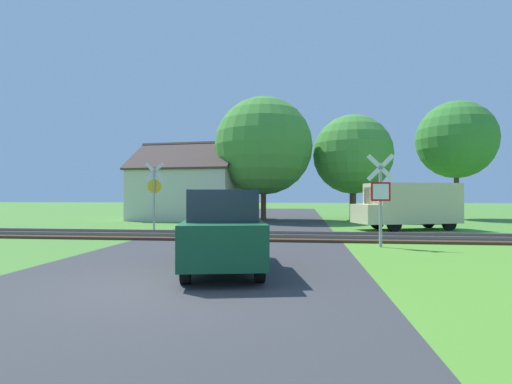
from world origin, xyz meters
name	(u,v)px	position (x,y,z in m)	size (l,w,h in m)	color
ground_plane	(169,287)	(0.00, 0.00, 0.00)	(160.00, 160.00, 0.00)	#4C8433
road_asphalt	(198,267)	(0.00, 2.00, 0.00)	(7.64, 80.00, 0.01)	#38383A
rail_track	(240,236)	(0.00, 8.35, 0.06)	(60.00, 2.60, 0.22)	#422D1E
stop_sign_near	(381,194)	(4.90, 6.09, 1.69)	(0.88, 0.16, 2.99)	#9E9EA5
crossing_sign_far	(154,190)	(-4.43, 10.78, 1.91)	(0.87, 0.20, 3.20)	#9E9EA5
house	(190,192)	(-5.28, 19.70, 1.87)	(7.68, 6.75, 5.34)	beige
tree_center	(264,146)	(-0.14, 19.02, 4.90)	(6.41, 6.41, 8.11)	#513823
tree_far	(456,140)	(13.01, 22.00, 5.50)	(5.35, 5.35, 8.19)	#513823
tree_right	(353,155)	(5.79, 20.45, 4.41)	(5.33, 5.33, 7.09)	#513823
mail_truck	(409,204)	(7.50, 12.87, 1.24)	(5.24, 3.33, 2.24)	beige
parked_car	(223,230)	(0.66, 1.70, 0.89)	(2.39, 4.24, 1.78)	#144C2D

